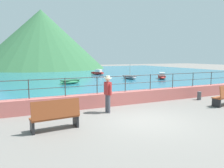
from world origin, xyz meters
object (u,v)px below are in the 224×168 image
(person_walking, at_px, (108,92))
(boat_1, at_px, (70,82))
(bench_main, at_px, (55,115))
(boat_5, at_px, (129,77))
(boat_0, at_px, (98,73))
(bollard, at_px, (199,96))
(boat_4, at_px, (162,76))

(person_walking, relative_size, boat_1, 0.71)
(bench_main, bearing_deg, person_walking, 28.86)
(person_walking, distance_m, boat_1, 11.44)
(person_walking, distance_m, boat_5, 15.65)
(bench_main, xyz_separation_m, boat_0, (10.39, 21.98, -0.23))
(bollard, xyz_separation_m, boat_1, (-5.14, 10.92, 0.00))
(person_walking, relative_size, boat_0, 0.72)
(person_walking, xyz_separation_m, boat_4, (12.14, 11.44, -0.65))
(bench_main, bearing_deg, bollard, 12.04)
(person_walking, bearing_deg, bollard, 3.89)
(boat_4, bearing_deg, boat_5, 155.71)
(person_walking, height_order, boat_1, person_walking)
(boat_5, bearing_deg, person_walking, -123.70)
(bollard, relative_size, boat_4, 0.21)
(person_walking, xyz_separation_m, boat_1, (1.21, 11.35, -0.72))
(bench_main, height_order, boat_1, bench_main)
(boat_0, distance_m, boat_5, 7.54)
(boat_4, bearing_deg, person_walking, -136.71)
(bollard, bearing_deg, boat_5, 79.50)
(bench_main, distance_m, bollard, 9.28)
(bench_main, relative_size, bollard, 3.45)
(boat_4, bearing_deg, boat_1, -179.57)
(person_walking, relative_size, bollard, 3.48)
(boat_4, bearing_deg, boat_0, 116.37)
(boat_0, bearing_deg, bollard, -93.76)
(boat_5, bearing_deg, boat_4, -24.29)
(bench_main, relative_size, boat_4, 0.72)
(boat_4, bearing_deg, bench_main, -138.97)
(bollard, height_order, boat_4, boat_4)
(bollard, bearing_deg, boat_0, 86.24)
(boat_4, distance_m, boat_5, 3.81)
(boat_0, height_order, boat_4, same)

